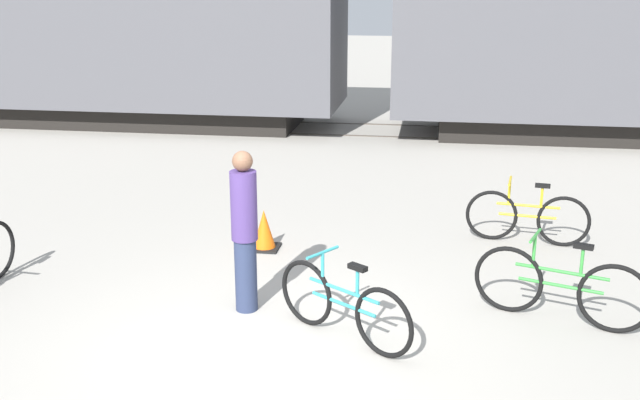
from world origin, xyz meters
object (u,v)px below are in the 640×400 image
Objects in this scene: bicycle_yellow at (527,217)px; bicycle_teal at (343,305)px; freight_train at (368,8)px; person_in_purple at (245,230)px; bicycle_green at (560,287)px; traffic_cone at (264,231)px.

bicycle_teal is at bearing -123.54° from bicycle_yellow.
freight_train is 10.40m from person_in_purple.
freight_train is 11.07m from bicycle_teal.
bicycle_yellow is at bearing -68.68° from freight_train.
bicycle_green is at bearing -73.26° from freight_train.
bicycle_yellow is 0.92× the size of person_in_purple.
bicycle_green is (3.01, -10.00, -2.45)m from freight_train.
traffic_cone is (-3.53, -0.79, -0.12)m from bicycle_yellow.
freight_train is at bearing 111.32° from bicycle_yellow.
bicycle_green is at bearing 24.65° from person_in_purple.
person_in_purple is 3.29× the size of traffic_cone.
bicycle_yellow is 0.94× the size of bicycle_green.
freight_train reaches higher than bicycle_yellow.
freight_train reaches higher than bicycle_teal.
bicycle_teal is at bearing -4.41° from person_in_purple.
bicycle_yellow is at bearing 12.54° from traffic_cone.
person_in_purple is at bearing 154.64° from bicycle_teal.
bicycle_green reaches higher than traffic_cone.
traffic_cone is at bearing -167.46° from bicycle_yellow.
traffic_cone is at bearing -94.12° from freight_train.
bicycle_green is 2.35m from bicycle_teal.
bicycle_teal is 1.38m from person_in_purple.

